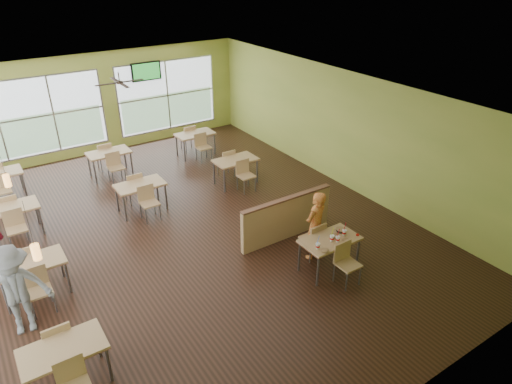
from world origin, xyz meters
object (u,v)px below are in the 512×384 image
Objects in this scene: main_table at (330,244)px; half_wall_divider at (287,218)px; food_basket at (341,230)px; man_plaid at (315,226)px.

half_wall_divider is at bearing 90.00° from main_table.
half_wall_divider is at bearing 105.61° from food_basket.
man_plaid reaches higher than main_table.
main_table is 0.42m from food_basket.
food_basket is (0.33, -0.42, -0.00)m from man_plaid.
half_wall_divider reaches higher than main_table.
food_basket is (0.38, -1.35, 0.26)m from half_wall_divider.
half_wall_divider is 10.84× the size of food_basket.
half_wall_divider reaches higher than food_basket.
food_basket is at bearing -74.39° from half_wall_divider.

